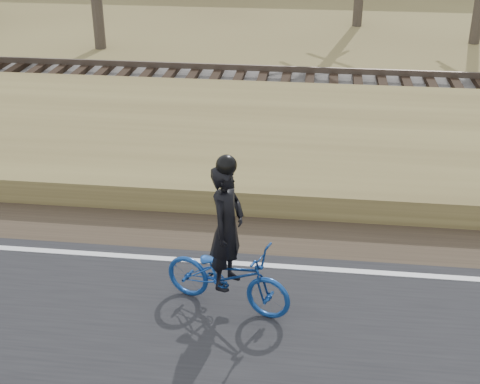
# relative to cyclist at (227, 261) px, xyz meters

# --- Properties ---
(embankment) EXTENTS (120.00, 5.00, 0.44)m
(embankment) POSITION_rel_cyclist_xyz_m (-5.19, 5.04, -0.53)
(embankment) COLOR olive
(embankment) RESTS_ON ground
(ballast) EXTENTS (120.00, 3.00, 0.45)m
(ballast) POSITION_rel_cyclist_xyz_m (-5.19, 8.84, -0.53)
(ballast) COLOR slate
(ballast) RESTS_ON ground
(railroad) EXTENTS (120.00, 2.40, 0.29)m
(railroad) POSITION_rel_cyclist_xyz_m (-5.19, 8.84, -0.22)
(railroad) COLOR black
(railroad) RESTS_ON ballast
(cyclist) EXTENTS (1.89, 1.15, 2.18)m
(cyclist) POSITION_rel_cyclist_xyz_m (0.00, 0.00, 0.00)
(cyclist) COLOR navy
(cyclist) RESTS_ON road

